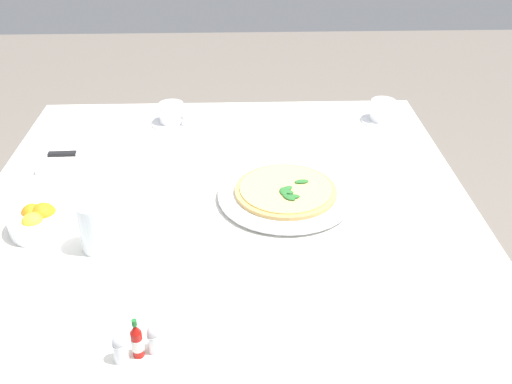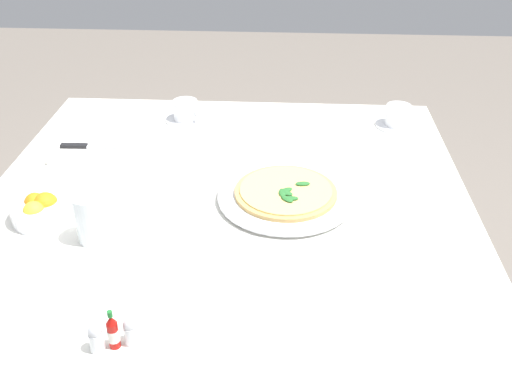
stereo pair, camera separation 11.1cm
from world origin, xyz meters
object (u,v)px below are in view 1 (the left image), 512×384
Objects in this scene: dinner_knife at (81,154)px; pepper_shaker at (120,350)px; pizza_plate at (285,194)px; pizza at (286,190)px; water_glass_far_left at (97,229)px; citrus_bowl at (41,219)px; hot_sauce_bottle at (137,341)px; napkin_folded at (81,158)px; salt_shaker at (155,340)px; coffee_cup_right_edge at (172,115)px; coffee_cup_near_right at (383,112)px.

dinner_knife is 0.75m from pepper_shaker.
pizza is at bearing -69.43° from pizza_plate.
water_glass_far_left reaches higher than citrus_bowl.
water_glass_far_left reaches higher than hot_sauce_bottle.
pizza_plate is at bearing -26.57° from napkin_folded.
pizza_plate is 0.59m from dinner_knife.
hot_sauce_bottle is at bearing -160.35° from salt_shaker.
water_glass_far_left is 0.58× the size of dinner_knife.
citrus_bowl is at bearing -113.67° from coffee_cup_right_edge.
coffee_cup_right_edge is at bearing 39.82° from napkin_folded.
water_glass_far_left is 0.34m from pepper_shaker.
coffee_cup_right_edge is at bearing 89.90° from pepper_shaker.
salt_shaker is at bearing -69.76° from dinner_knife.
pizza is at bearing 57.69° from pepper_shaker.
pepper_shaker is at bearing -90.10° from coffee_cup_right_edge.
pizza is at bearing 59.50° from hot_sauce_bottle.
napkin_folded is (-0.23, -0.24, -0.02)m from coffee_cup_right_edge.
pizza is 1.09× the size of napkin_folded.
water_glass_far_left reaches higher than coffee_cup_near_right.
coffee_cup_near_right is 0.99m from water_glass_far_left.
salt_shaker is (-0.27, -0.49, 0.00)m from pizza.
pepper_shaker is (-0.00, -0.96, -0.01)m from coffee_cup_right_edge.
pizza_plate is 0.56m from salt_shaker.
pizza_plate is at bearing 110.57° from pizza.
salt_shaker reaches higher than pizza.
water_glass_far_left reaches higher than salt_shaker.
pizza is 0.56m from salt_shaker.
pizza is 1.94× the size of coffee_cup_right_edge.
citrus_bowl is at bearing 121.71° from pepper_shaker.
napkin_folded is 4.13× the size of pepper_shaker.
coffee_cup_near_right is at bearing 55.30° from pepper_shaker.
citrus_bowl is 0.48m from salt_shaker.
coffee_cup_near_right is 1.06m from citrus_bowl.
hot_sauce_bottle is 1.48× the size of pepper_shaker.
salt_shaker is at bearing -118.49° from pizza_plate.
coffee_cup_right_edge is at bearing 179.78° from coffee_cup_near_right.
water_glass_far_left reaches higher than dinner_knife.
water_glass_far_left is 2.02× the size of salt_shaker.
coffee_cup_right_edge is 0.66m from coffee_cup_near_right.
dinner_knife is 1.30× the size of citrus_bowl.
citrus_bowl reaches higher than pizza_plate.
coffee_cup_right_edge is 1.57× the size of hot_sauce_bottle.
coffee_cup_near_right reaches higher than citrus_bowl.
citrus_bowl is at bearing -168.61° from pizza.
hot_sauce_bottle reaches higher than citrus_bowl.
hot_sauce_bottle is (0.03, -0.95, 0.00)m from coffee_cup_right_edge.
water_glass_far_left is at bearing -155.95° from pizza_plate.
napkin_folded is at bearing 108.04° from water_glass_far_left.
coffee_cup_near_right is at bearing 56.18° from hot_sauce_bottle.
pizza_plate is 0.55m from coffee_cup_right_edge.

